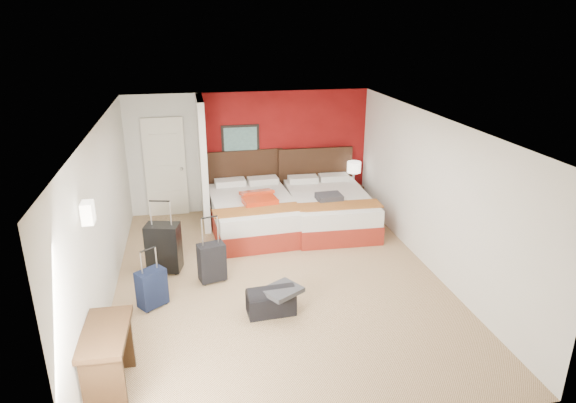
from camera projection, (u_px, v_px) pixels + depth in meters
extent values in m
plane|color=tan|center=(279.00, 279.00, 7.92)|extent=(6.50, 6.50, 0.00)
cube|color=silver|center=(250.00, 152.00, 10.47)|extent=(5.00, 0.04, 2.50)
cube|color=silver|center=(103.00, 218.00, 7.02)|extent=(0.04, 6.50, 2.50)
cube|color=black|center=(240.00, 139.00, 10.28)|extent=(0.78, 0.03, 0.58)
cube|color=white|center=(88.00, 213.00, 5.44)|extent=(0.12, 0.20, 0.24)
cube|color=maroon|center=(285.00, 150.00, 10.59)|extent=(3.50, 0.04, 2.50)
cube|color=silver|center=(203.00, 163.00, 9.70)|extent=(0.12, 1.20, 2.50)
cube|color=silver|center=(165.00, 167.00, 10.18)|extent=(0.82, 0.06, 2.05)
cube|color=white|center=(253.00, 214.00, 9.63)|extent=(1.67, 2.29, 0.66)
cube|color=silver|center=(329.00, 210.00, 9.86)|extent=(1.60, 2.23, 0.65)
cube|color=red|center=(258.00, 197.00, 9.42)|extent=(0.72, 0.92, 0.11)
cube|color=#36363B|center=(329.00, 197.00, 9.44)|extent=(0.48, 0.39, 0.11)
cube|color=black|center=(353.00, 196.00, 10.87)|extent=(0.38, 0.38, 0.49)
cylinder|color=white|center=(354.00, 174.00, 10.70)|extent=(0.36, 0.36, 0.52)
cube|color=black|center=(164.00, 249.00, 8.04)|extent=(0.59, 0.44, 0.79)
cube|color=black|center=(212.00, 264.00, 7.77)|extent=(0.46, 0.34, 0.60)
cube|color=black|center=(152.00, 290.00, 7.08)|extent=(0.46, 0.43, 0.54)
cube|color=black|center=(271.00, 302.00, 6.96)|extent=(0.68, 0.39, 0.33)
cube|color=#37383C|center=(282.00, 290.00, 6.87)|extent=(0.64, 0.61, 0.07)
cube|color=#311E10|center=(109.00, 362.00, 5.41)|extent=(0.50, 0.96, 0.79)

